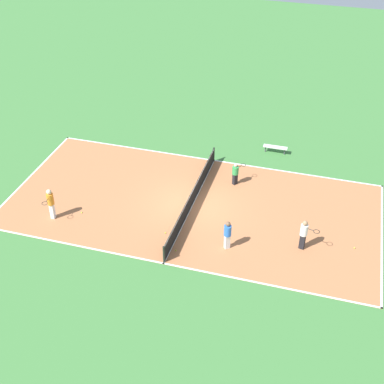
{
  "coord_description": "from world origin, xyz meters",
  "views": [
    {
      "loc": [
        22.33,
        6.55,
        17.4
      ],
      "look_at": [
        0.0,
        0.0,
        0.9
      ],
      "focal_mm": 50.0,
      "sensor_mm": 36.0,
      "label": 1
    }
  ],
  "objects_px": {
    "player_near_white": "(304,233)",
    "tennis_ball_near_net": "(355,248)",
    "bench": "(275,148)",
    "tennis_ball_left_sideline": "(165,233)",
    "player_near_blue": "(228,233)",
    "tennis_ball_midcourt": "(82,213)",
    "tennis_ball_right_alley": "(176,250)",
    "player_far_green": "(235,173)",
    "player_center_orange": "(51,202)",
    "tennis_net": "(192,198)"
  },
  "relations": [
    {
      "from": "player_far_green",
      "to": "tennis_ball_midcourt",
      "type": "distance_m",
      "value": 8.83
    },
    {
      "from": "bench",
      "to": "tennis_ball_midcourt",
      "type": "xyz_separation_m",
      "value": [
        9.08,
        -8.89,
        -0.33
      ]
    },
    {
      "from": "player_center_orange",
      "to": "tennis_ball_midcourt",
      "type": "distance_m",
      "value": 1.78
    },
    {
      "from": "tennis_ball_left_sideline",
      "to": "tennis_ball_right_alley",
      "type": "relative_size",
      "value": 1.0
    },
    {
      "from": "tennis_net",
      "to": "player_near_blue",
      "type": "distance_m",
      "value": 3.9
    },
    {
      "from": "tennis_ball_left_sideline",
      "to": "tennis_ball_near_net",
      "type": "relative_size",
      "value": 1.0
    },
    {
      "from": "tennis_net",
      "to": "tennis_ball_left_sideline",
      "type": "bearing_deg",
      "value": -13.06
    },
    {
      "from": "tennis_net",
      "to": "tennis_ball_near_net",
      "type": "bearing_deg",
      "value": 82.36
    },
    {
      "from": "bench",
      "to": "player_near_blue",
      "type": "xyz_separation_m",
      "value": [
        9.61,
        -0.82,
        0.55
      ]
    },
    {
      "from": "player_near_white",
      "to": "tennis_ball_near_net",
      "type": "bearing_deg",
      "value": 29.02
    },
    {
      "from": "player_far_green",
      "to": "player_near_blue",
      "type": "height_order",
      "value": "player_near_blue"
    },
    {
      "from": "player_near_blue",
      "to": "player_near_white",
      "type": "bearing_deg",
      "value": -23.01
    },
    {
      "from": "tennis_ball_left_sideline",
      "to": "tennis_ball_right_alley",
      "type": "bearing_deg",
      "value": 38.86
    },
    {
      "from": "tennis_net",
      "to": "bench",
      "type": "relative_size",
      "value": 6.37
    },
    {
      "from": "bench",
      "to": "tennis_ball_right_alley",
      "type": "bearing_deg",
      "value": -106.63
    },
    {
      "from": "player_far_green",
      "to": "tennis_ball_near_net",
      "type": "distance_m",
      "value": 7.88
    },
    {
      "from": "player_near_blue",
      "to": "tennis_ball_left_sideline",
      "type": "bearing_deg",
      "value": 137.9
    },
    {
      "from": "player_near_blue",
      "to": "tennis_ball_midcourt",
      "type": "relative_size",
      "value": 23.61
    },
    {
      "from": "tennis_net",
      "to": "player_center_orange",
      "type": "height_order",
      "value": "player_center_orange"
    },
    {
      "from": "player_far_green",
      "to": "tennis_ball_right_alley",
      "type": "xyz_separation_m",
      "value": [
        6.48,
        -1.5,
        -0.73
      ]
    },
    {
      "from": "player_near_white",
      "to": "tennis_ball_right_alley",
      "type": "relative_size",
      "value": 24.79
    },
    {
      "from": "tennis_ball_left_sideline",
      "to": "tennis_ball_right_alley",
      "type": "distance_m",
      "value": 1.45
    },
    {
      "from": "player_far_green",
      "to": "tennis_ball_right_alley",
      "type": "height_order",
      "value": "player_far_green"
    },
    {
      "from": "player_center_orange",
      "to": "player_near_white",
      "type": "height_order",
      "value": "player_center_orange"
    },
    {
      "from": "bench",
      "to": "tennis_ball_left_sideline",
      "type": "height_order",
      "value": "bench"
    },
    {
      "from": "bench",
      "to": "player_center_orange",
      "type": "height_order",
      "value": "player_center_orange"
    },
    {
      "from": "player_center_orange",
      "to": "tennis_ball_right_alley",
      "type": "bearing_deg",
      "value": 79.91
    },
    {
      "from": "player_near_white",
      "to": "tennis_ball_midcourt",
      "type": "distance_m",
      "value": 11.64
    },
    {
      "from": "bench",
      "to": "tennis_ball_midcourt",
      "type": "bearing_deg",
      "value": -134.39
    },
    {
      "from": "bench",
      "to": "tennis_ball_near_net",
      "type": "bearing_deg",
      "value": -56.72
    },
    {
      "from": "player_center_orange",
      "to": "player_far_green",
      "type": "distance_m",
      "value": 10.27
    },
    {
      "from": "tennis_ball_left_sideline",
      "to": "tennis_ball_right_alley",
      "type": "height_order",
      "value": "same"
    },
    {
      "from": "tennis_ball_midcourt",
      "to": "tennis_ball_near_net",
      "type": "bearing_deg",
      "value": 94.75
    },
    {
      "from": "tennis_ball_right_alley",
      "to": "bench",
      "type": "bearing_deg",
      "value": 163.37
    },
    {
      "from": "player_near_white",
      "to": "tennis_ball_right_alley",
      "type": "height_order",
      "value": "player_near_white"
    },
    {
      "from": "bench",
      "to": "tennis_ball_right_alley",
      "type": "relative_size",
      "value": 21.93
    },
    {
      "from": "tennis_ball_midcourt",
      "to": "bench",
      "type": "bearing_deg",
      "value": 135.61
    },
    {
      "from": "bench",
      "to": "player_near_white",
      "type": "relative_size",
      "value": 0.88
    },
    {
      "from": "player_near_white",
      "to": "tennis_ball_right_alley",
      "type": "xyz_separation_m",
      "value": [
        1.95,
        -5.85,
        -0.93
      ]
    },
    {
      "from": "tennis_ball_near_net",
      "to": "tennis_net",
      "type": "bearing_deg",
      "value": -97.64
    },
    {
      "from": "tennis_ball_left_sideline",
      "to": "player_near_blue",
      "type": "bearing_deg",
      "value": 86.77
    },
    {
      "from": "player_near_blue",
      "to": "tennis_ball_left_sideline",
      "type": "xyz_separation_m",
      "value": [
        -0.18,
        -3.24,
        -0.88
      ]
    },
    {
      "from": "tennis_ball_near_net",
      "to": "tennis_ball_right_alley",
      "type": "bearing_deg",
      "value": -72.42
    },
    {
      "from": "player_far_green",
      "to": "tennis_ball_midcourt",
      "type": "bearing_deg",
      "value": 159.63
    },
    {
      "from": "player_near_blue",
      "to": "tennis_ball_right_alley",
      "type": "distance_m",
      "value": 2.66
    },
    {
      "from": "tennis_ball_midcourt",
      "to": "player_far_green",
      "type": "bearing_deg",
      "value": 124.67
    },
    {
      "from": "player_center_orange",
      "to": "player_near_white",
      "type": "xyz_separation_m",
      "value": [
        -1.26,
        12.84,
        -0.07
      ]
    },
    {
      "from": "bench",
      "to": "player_far_green",
      "type": "xyz_separation_m",
      "value": [
        4.08,
        -1.65,
        0.4
      ]
    },
    {
      "from": "player_center_orange",
      "to": "player_far_green",
      "type": "relative_size",
      "value": 1.31
    },
    {
      "from": "tennis_ball_near_net",
      "to": "tennis_ball_midcourt",
      "type": "relative_size",
      "value": 1.0
    }
  ]
}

